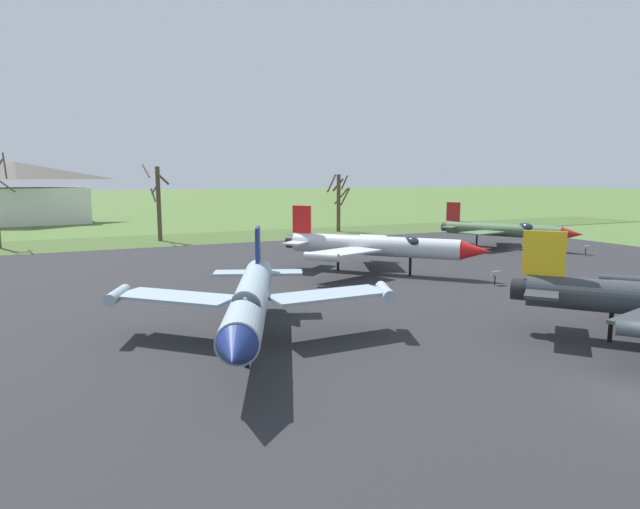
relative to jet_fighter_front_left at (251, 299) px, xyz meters
name	(u,v)px	position (x,y,z in m)	size (l,w,h in m)	color
asphalt_apron	(376,295)	(9.75, 6.26, -2.02)	(70.73, 55.57, 0.05)	#28282B
grass_verge_strip	(227,237)	(9.75, 40.05, -2.01)	(130.73, 12.00, 0.06)	#415A2A
jet_fighter_front_left	(251,299)	(0.00, 0.00, 0.00)	(12.27, 13.85, 4.47)	#8EA3B2
jet_fighter_front_right	(506,230)	(32.05, 18.92, -0.17)	(9.08, 12.53, 4.42)	#4C6B47
info_placard_front_right	(586,249)	(35.09, 12.19, -1.44)	(0.59, 0.33, 0.95)	black
jet_fighter_rear_left	(377,246)	(13.44, 12.35, 0.04)	(12.41, 12.70, 4.85)	silver
info_placard_rear_left	(495,276)	(18.23, 5.47, -1.41)	(0.63, 0.23, 0.98)	black
bare_tree_left_of_center	(158,201)	(2.09, 39.52, 2.40)	(2.65, 2.52, 8.41)	brown
bare_tree_center	(339,199)	(24.57, 40.41, 2.12)	(3.04, 2.59, 7.37)	brown
visitor_building	(16,194)	(-13.91, 70.67, 2.46)	(21.27, 13.16, 9.24)	silver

